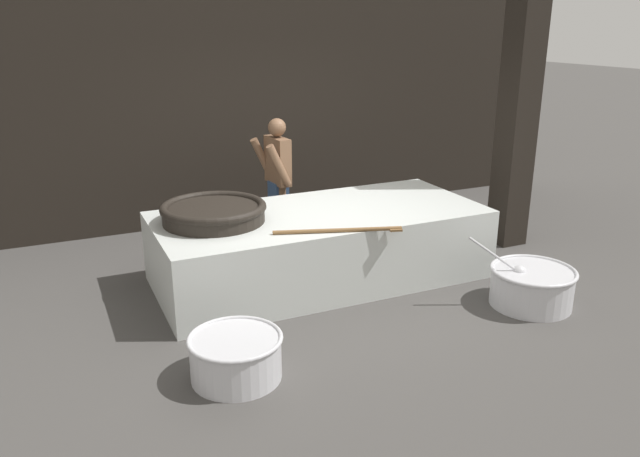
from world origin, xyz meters
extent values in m
plane|color=#474442|center=(0.00, 0.00, 0.00)|extent=(60.00, 60.00, 0.00)
cube|color=black|center=(0.00, 2.56, 1.66)|extent=(9.48, 0.24, 3.32)
cube|color=black|center=(2.65, 0.07, 1.66)|extent=(0.36, 0.36, 3.32)
cube|color=silver|center=(0.00, 0.00, 0.38)|extent=(3.51, 1.59, 0.76)
cylinder|color=black|center=(-1.12, 0.13, 0.84)|extent=(1.03, 1.03, 0.15)
torus|color=black|center=(-1.12, 0.13, 0.91)|extent=(1.07, 1.07, 0.08)
cylinder|color=brown|center=(-0.13, -0.69, 0.78)|extent=(1.20, 0.43, 0.04)
cube|color=brown|center=(0.41, -0.87, 0.77)|extent=(0.15, 0.13, 0.02)
cylinder|color=brown|center=(0.01, 1.18, 0.39)|extent=(0.12, 0.12, 0.78)
cylinder|color=brown|center=(0.00, 1.34, 0.39)|extent=(0.12, 0.12, 0.78)
cube|color=#334C72|center=(0.01, 1.26, 0.54)|extent=(0.20, 0.25, 0.51)
cube|color=brown|center=(0.01, 1.26, 1.07)|extent=(0.19, 0.48, 0.57)
cylinder|color=brown|center=(-0.07, 1.02, 1.06)|extent=(0.32, 0.12, 0.53)
cylinder|color=brown|center=(-0.11, 1.49, 1.06)|extent=(0.32, 0.12, 0.53)
sphere|color=brown|center=(0.01, 1.26, 1.47)|extent=(0.22, 0.22, 0.22)
cylinder|color=silver|center=(1.62, -1.51, 0.18)|extent=(0.80, 0.80, 0.37)
torus|color=silver|center=(1.62, -1.51, 0.37)|extent=(0.84, 0.84, 0.04)
cylinder|color=orange|center=(1.62, -1.51, 0.27)|extent=(0.70, 0.70, 0.09)
cylinder|color=orange|center=(1.59, -1.51, 0.33)|extent=(0.06, 0.05, 0.04)
cylinder|color=orange|center=(1.62, -1.50, 0.33)|extent=(0.06, 0.05, 0.04)
cylinder|color=orange|center=(1.66, -1.55, 0.33)|extent=(0.04, 0.04, 0.04)
cylinder|color=orange|center=(1.71, -1.59, 0.33)|extent=(0.05, 0.06, 0.04)
cylinder|color=orange|center=(1.59, -1.70, 0.33)|extent=(0.06, 0.06, 0.03)
cylinder|color=orange|center=(1.63, -1.52, 0.33)|extent=(0.05, 0.05, 0.04)
cylinder|color=orange|center=(1.36, -1.60, 0.32)|extent=(0.06, 0.06, 0.03)
cylinder|color=orange|center=(1.50, -1.51, 0.33)|extent=(0.06, 0.03, 0.03)
sphere|color=silver|center=(1.49, -1.45, 0.35)|extent=(0.14, 0.14, 0.14)
cylinder|color=silver|center=(1.25, -1.34, 0.53)|extent=(0.50, 0.24, 0.39)
cylinder|color=silver|center=(-1.45, -1.57, 0.17)|extent=(0.72, 0.72, 0.35)
torus|color=silver|center=(-1.45, -1.57, 0.35)|extent=(0.75, 0.75, 0.04)
cylinder|color=tan|center=(-1.45, -1.57, 0.25)|extent=(0.63, 0.63, 0.09)
camera|label=1|loc=(-2.65, -5.78, 2.70)|focal=35.00mm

